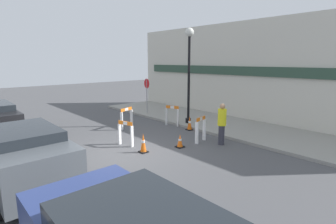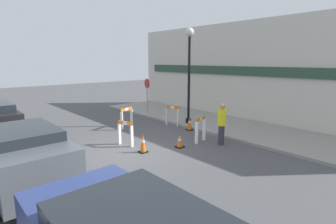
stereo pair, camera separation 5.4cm
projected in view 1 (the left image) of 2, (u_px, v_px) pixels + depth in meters
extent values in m
plane|color=#4C4C4F|center=(120.00, 155.00, 9.54)|extent=(60.00, 60.00, 0.00)
cube|color=gray|center=(225.00, 125.00, 13.66)|extent=(18.00, 3.68, 0.13)
cube|color=beige|center=(248.00, 72.00, 14.39)|extent=(18.00, 0.12, 5.50)
cube|color=#2D4738|center=(247.00, 71.00, 14.31)|extent=(16.20, 0.10, 0.50)
cylinder|color=black|center=(188.00, 120.00, 13.87)|extent=(0.29, 0.29, 0.24)
cylinder|color=black|center=(189.00, 81.00, 13.46)|extent=(0.13, 0.13, 4.45)
sphere|color=silver|center=(190.00, 32.00, 12.99)|extent=(0.44, 0.44, 0.44)
cylinder|color=gray|center=(147.00, 96.00, 16.29)|extent=(0.06, 0.06, 2.12)
cylinder|color=red|center=(147.00, 83.00, 16.13)|extent=(0.60, 0.10, 0.60)
cube|color=white|center=(197.00, 133.00, 10.69)|extent=(0.14, 0.09, 0.92)
cube|color=white|center=(204.00, 130.00, 11.20)|extent=(0.14, 0.09, 0.92)
cube|color=orange|center=(201.00, 119.00, 10.84)|extent=(0.18, 0.70, 0.15)
cube|color=white|center=(201.00, 119.00, 10.84)|extent=(0.08, 0.21, 0.14)
cube|color=white|center=(178.00, 118.00, 13.56)|extent=(0.11, 0.14, 0.91)
cube|color=white|center=(167.00, 117.00, 13.83)|extent=(0.11, 0.14, 0.91)
cube|color=orange|center=(172.00, 107.00, 13.59)|extent=(0.67, 0.30, 0.15)
cube|color=white|center=(172.00, 107.00, 13.59)|extent=(0.21, 0.11, 0.14)
cube|color=white|center=(132.00, 118.00, 13.50)|extent=(0.14, 0.10, 0.90)
cube|color=white|center=(122.00, 121.00, 12.83)|extent=(0.14, 0.10, 0.90)
cube|color=orange|center=(126.00, 109.00, 13.06)|extent=(0.29, 0.81, 0.15)
cube|color=white|center=(126.00, 109.00, 13.06)|extent=(0.11, 0.25, 0.14)
cube|color=white|center=(120.00, 134.00, 10.65)|extent=(0.10, 0.14, 0.85)
cube|color=white|center=(132.00, 136.00, 10.32)|extent=(0.10, 0.14, 0.85)
cube|color=orange|center=(125.00, 123.00, 10.39)|extent=(0.68, 0.23, 0.15)
cube|color=white|center=(125.00, 123.00, 10.39)|extent=(0.21, 0.09, 0.14)
cube|color=black|center=(143.00, 152.00, 9.77)|extent=(0.30, 0.30, 0.04)
cone|color=orange|center=(143.00, 142.00, 9.70)|extent=(0.22, 0.23, 0.69)
cylinder|color=white|center=(143.00, 141.00, 9.70)|extent=(0.13, 0.13, 0.10)
cube|color=black|center=(189.00, 130.00, 12.93)|extent=(0.30, 0.30, 0.04)
cone|color=orange|center=(190.00, 123.00, 12.86)|extent=(0.23, 0.22, 0.66)
cylinder|color=white|center=(190.00, 122.00, 12.85)|extent=(0.13, 0.13, 0.09)
cube|color=black|center=(180.00, 147.00, 10.34)|extent=(0.30, 0.30, 0.04)
cone|color=orange|center=(180.00, 140.00, 10.29)|extent=(0.23, 0.22, 0.49)
cylinder|color=white|center=(180.00, 140.00, 10.28)|extent=(0.13, 0.13, 0.07)
cylinder|color=#33333D|center=(221.00, 135.00, 10.62)|extent=(0.31, 0.31, 0.80)
cylinder|color=yellow|center=(222.00, 117.00, 10.48)|extent=(0.43, 0.43, 0.67)
sphere|color=tan|center=(223.00, 106.00, 10.39)|extent=(0.28, 0.28, 0.22)
cylinder|color=black|center=(22.00, 138.00, 10.59)|extent=(0.60, 0.18, 0.60)
cylinder|color=black|center=(9.00, 127.00, 12.33)|extent=(0.60, 0.18, 0.60)
cube|color=#4C5156|center=(24.00, 158.00, 6.92)|extent=(3.91, 1.71, 1.10)
cube|color=#1E2328|center=(22.00, 138.00, 6.81)|extent=(2.15, 1.57, 0.50)
cylinder|color=black|center=(76.00, 183.00, 6.69)|extent=(0.60, 0.18, 0.60)
cylinder|color=black|center=(46.00, 157.00, 8.47)|extent=(0.60, 0.18, 0.60)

